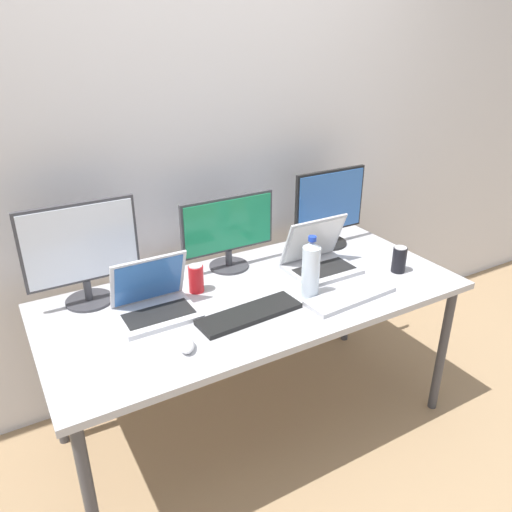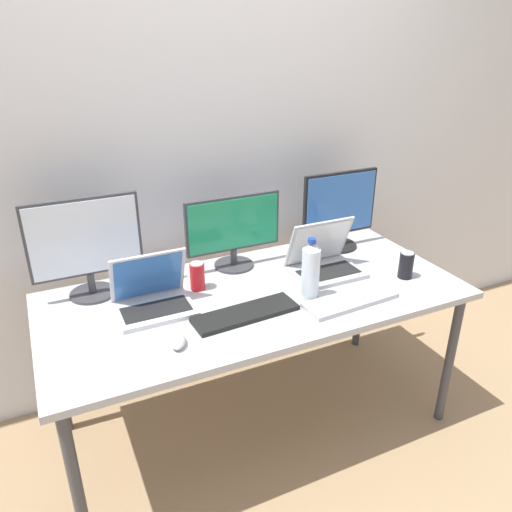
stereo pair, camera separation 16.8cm
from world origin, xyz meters
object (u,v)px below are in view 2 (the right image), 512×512
at_px(laptop_secondary, 323,260).
at_px(soda_can_near_keyboard, 406,265).
at_px(monitor_right, 339,210).
at_px(laptop_silver, 153,296).
at_px(water_bottle, 311,271).
at_px(keyboard_main, 246,313).
at_px(soda_can_by_laptop, 197,276).
at_px(work_desk, 256,304).
at_px(mouse_by_keyboard, 178,341).
at_px(monitor_left, 85,244).
at_px(keyboard_aux, 350,300).
at_px(monitor_center, 233,229).

relative_size(laptop_secondary, soda_can_near_keyboard, 2.53).
bearing_deg(monitor_right, laptop_secondary, -135.29).
bearing_deg(laptop_silver, water_bottle, -17.76).
bearing_deg(laptop_silver, keyboard_main, -33.52).
height_order(monitor_right, soda_can_by_laptop, monitor_right).
bearing_deg(work_desk, monitor_right, 24.97).
bearing_deg(laptop_secondary, keyboard_main, -157.31).
relative_size(work_desk, laptop_silver, 5.90).
xyz_separation_m(water_bottle, soda_can_by_laptop, (-0.40, 0.29, -0.07)).
bearing_deg(mouse_by_keyboard, keyboard_main, 34.23).
height_order(monitor_right, laptop_secondary, monitor_right).
distance_m(monitor_left, soda_can_near_keyboard, 1.42).
height_order(work_desk, soda_can_near_keyboard, soda_can_near_keyboard).
relative_size(monitor_right, keyboard_aux, 1.00).
xyz_separation_m(work_desk, laptop_silver, (-0.44, 0.06, 0.11)).
bearing_deg(monitor_right, mouse_by_keyboard, -153.41).
relative_size(keyboard_main, water_bottle, 1.56).
bearing_deg(soda_can_by_laptop, soda_can_near_keyboard, -18.39).
xyz_separation_m(monitor_center, mouse_by_keyboard, (-0.44, -0.53, -0.17)).
distance_m(monitor_center, soda_can_by_laptop, 0.30).
bearing_deg(mouse_by_keyboard, soda_can_by_laptop, 80.21).
height_order(monitor_left, laptop_secondary, monitor_left).
height_order(work_desk, water_bottle, water_bottle).
height_order(monitor_right, mouse_by_keyboard, monitor_right).
distance_m(monitor_center, water_bottle, 0.47).
distance_m(keyboard_main, keyboard_aux, 0.45).
xyz_separation_m(mouse_by_keyboard, water_bottle, (0.61, 0.10, 0.11)).
xyz_separation_m(work_desk, soda_can_near_keyboard, (0.69, -0.15, 0.12)).
distance_m(water_bottle, soda_can_by_laptop, 0.50).
bearing_deg(monitor_right, water_bottle, -134.85).
xyz_separation_m(keyboard_main, water_bottle, (0.31, 0.01, 0.12)).
distance_m(water_bottle, soda_can_near_keyboard, 0.51).
bearing_deg(laptop_secondary, water_bottle, -134.33).
bearing_deg(monitor_center, laptop_secondary, -33.04).
xyz_separation_m(keyboard_main, soda_can_near_keyboard, (0.81, -0.00, 0.05)).
bearing_deg(laptop_secondary, soda_can_near_keyboard, -33.97).
bearing_deg(water_bottle, keyboard_aux, -36.41).
xyz_separation_m(monitor_left, laptop_secondary, (1.03, -0.23, -0.18)).
relative_size(laptop_silver, keyboard_aux, 0.74).
height_order(monitor_center, laptop_silver, monitor_center).
xyz_separation_m(monitor_center, water_bottle, (0.17, -0.43, -0.06)).
relative_size(laptop_secondary, soda_can_by_laptop, 2.53).
bearing_deg(keyboard_aux, mouse_by_keyboard, 175.89).
bearing_deg(soda_can_near_keyboard, laptop_secondary, 146.03).
height_order(work_desk, mouse_by_keyboard, mouse_by_keyboard).
bearing_deg(monitor_right, keyboard_main, -149.13).
distance_m(laptop_secondary, keyboard_aux, 0.31).
relative_size(monitor_center, water_bottle, 1.68).
relative_size(work_desk, monitor_right, 4.35).
height_order(work_desk, monitor_center, monitor_center).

